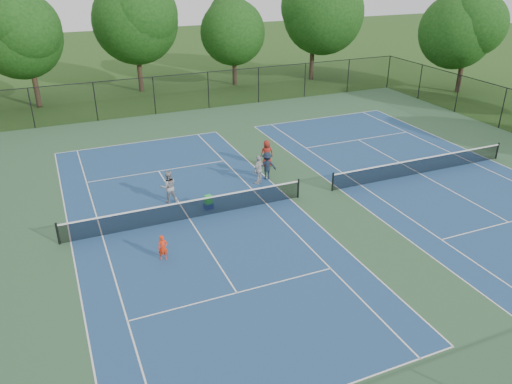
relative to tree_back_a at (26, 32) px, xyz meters
name	(u,v)px	position (x,y,z in m)	size (l,w,h in m)	color
ground	(315,194)	(13.00, -24.00, -6.04)	(140.00, 140.00, 0.00)	#234716
court_pad	(315,194)	(13.00, -24.00, -6.03)	(36.00, 36.00, 0.01)	#335B37
tennis_court_left	(189,217)	(6.00, -24.00, -5.94)	(12.00, 23.83, 1.07)	navy
tennis_court_right	(420,172)	(20.00, -24.00, -5.94)	(12.00, 23.83, 1.07)	navy
perimeter_fence	(317,167)	(13.00, -24.00, -4.44)	(36.08, 36.08, 3.02)	black
tree_back_a	(26,32)	(0.00, 0.00, 0.00)	(6.80, 6.80, 9.15)	#2D2116
tree_back_b	(134,17)	(9.00, 2.00, 0.56)	(7.60, 7.60, 10.03)	#2D2116
tree_back_c	(234,26)	(18.00, 1.00, -0.56)	(6.00, 6.00, 8.40)	#2D2116
tree_back_d	(314,9)	(26.00, 0.00, 0.79)	(7.80, 7.80, 10.37)	#2D2116
tree_side_e	(468,27)	(36.00, -10.00, -0.23)	(6.60, 6.60, 8.87)	#2D2116
child_player	(163,248)	(4.02, -27.01, -5.47)	(0.41, 0.27, 1.13)	#FB3410
instructor	(168,187)	(5.59, -21.82, -5.18)	(0.84, 0.65, 1.72)	#99999C
bystander_a	(259,170)	(10.79, -21.49, -5.21)	(0.97, 0.40, 1.66)	silver
bystander_b	(267,166)	(11.44, -21.15, -5.23)	(1.04, 0.60, 1.62)	#162132
bystander_c	(267,153)	(12.24, -19.36, -5.22)	(0.80, 0.52, 1.63)	maroon
ball_crate	(209,206)	(7.21, -23.34, -5.89)	(0.42, 0.33, 0.30)	navy
ball_hopper	(208,199)	(7.21, -23.34, -5.52)	(0.34, 0.28, 0.43)	green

